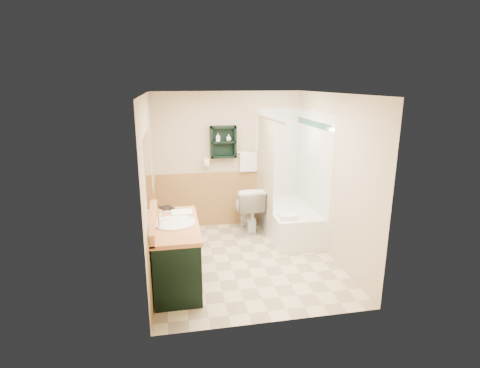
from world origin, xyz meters
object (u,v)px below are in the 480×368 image
vanity_book (161,203)px  hair_dryer (206,162)px  soap_bottle_a (218,139)px  toilet (248,209)px  soap_bottle_b (229,138)px  bathtub (288,221)px  wall_shelf (223,142)px  vanity (176,254)px

vanity_book → hair_dryer: bearing=30.0°
soap_bottle_a → toilet: bearing=-28.8°
hair_dryer → soap_bottle_b: soap_bottle_b is taller
hair_dryer → bathtub: hair_dryer is taller
hair_dryer → vanity_book: size_ratio=1.17×
toilet → soap_bottle_a: bearing=-30.2°
bathtub → soap_bottle_b: soap_bottle_b is taller
wall_shelf → vanity_book: (-1.06, -1.30, -0.61)m
bathtub → soap_bottle_b: (-0.93, 0.59, 1.36)m
hair_dryer → soap_bottle_b: size_ratio=2.06×
wall_shelf → bathtub: 1.76m
toilet → soap_bottle_b: 1.27m
bathtub → toilet: size_ratio=1.83×
bathtub → soap_bottle_b: size_ratio=12.88×
vanity_book → soap_bottle_b: 1.86m
bathtub → wall_shelf: bearing=149.8°
bathtub → vanity: bearing=-146.5°
wall_shelf → hair_dryer: (-0.30, 0.02, -0.35)m
toilet → vanity_book: size_ratio=4.00×
hair_dryer → vanity_book: hair_dryer is taller
hair_dryer → toilet: hair_dryer is taller
soap_bottle_a → soap_bottle_b: (0.18, 0.00, 0.01)m
hair_dryer → vanity_book: bearing=-119.8°
toilet → soap_bottle_a: soap_bottle_a is taller
wall_shelf → vanity: bearing=-115.6°
vanity → wall_shelf: bearing=64.4°
soap_bottle_b → wall_shelf: bearing=177.0°
bathtub → soap_bottle_a: soap_bottle_a is taller
vanity → soap_bottle_a: (0.81, 1.86, 1.18)m
soap_bottle_a → soap_bottle_b: 0.18m
hair_dryer → toilet: (0.68, -0.29, -0.80)m
vanity → bathtub: size_ratio=0.87×
bathtub → vanity_book: (-2.08, -0.71, 0.68)m
hair_dryer → bathtub: (1.33, -0.62, -0.95)m
vanity → soap_bottle_b: 2.42m
vanity → vanity_book: vanity_book is taller
vanity → bathtub: (1.92, 1.27, -0.16)m
wall_shelf → soap_bottle_a: bearing=-176.8°
vanity_book → wall_shelf: bearing=20.7°
vanity_book → soap_bottle_a: bearing=23.0°
vanity → bathtub: vanity is taller
hair_dryer → vanity: (-0.59, -1.89, -0.78)m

